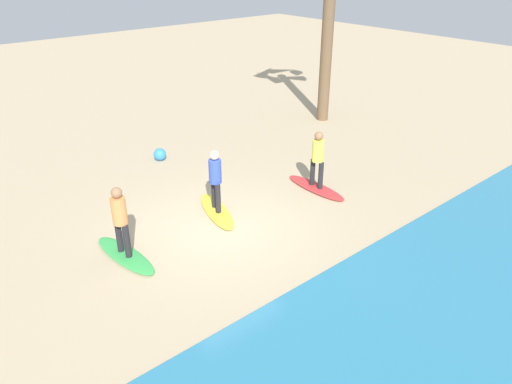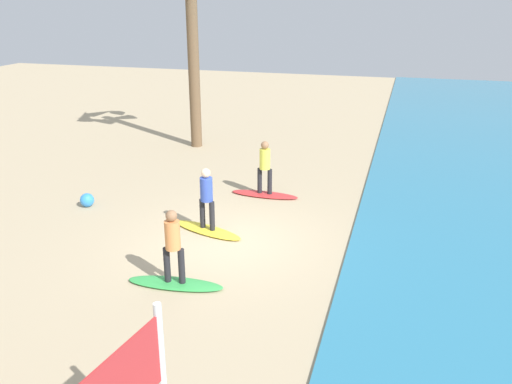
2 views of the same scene
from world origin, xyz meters
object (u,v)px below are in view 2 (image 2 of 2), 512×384
Objects in this scene: surfer_yellow at (207,195)px; surfer_green at (173,241)px; surfboard_yellow at (208,230)px; beach_ball at (87,200)px; surfboard_red at (265,194)px; surfboard_green at (175,283)px; surfer_red at (265,164)px.

surfer_yellow is 2.79m from surfer_green.
surfboard_yellow is 4.07m from beach_ball.
surfboard_red is at bearing 94.45° from surfboard_yellow.
surfboard_green is at bearing 0.00° from surfer_green.
surfboard_yellow is 1.00× the size of surfboard_green.
surfer_red is 0.78× the size of surfboard_green.
surfer_yellow is at bearing -102.49° from surfboard_red.
surfer_red is 5.33m from beach_ball.
surfboard_red is at bearing -7.13° from surfer_red.
surfboard_yellow is at bearing 91.66° from surfboard_green.
surfer_yellow is at bearing -173.42° from surfer_green.
surfboard_red is 5.27m from beach_ball.
surfer_green is (-0.00, 0.00, 0.99)m from surfboard_green.
surfer_red reaches higher than surfboard_green.
surfboard_red is 1.28× the size of surfer_yellow.
surfer_red is 3.22m from surfboard_yellow.
surfer_red is at bearing 84.28° from surfboard_red.
beach_ball is (2.28, -4.74, 0.16)m from surfboard_red.
surfer_yellow is at bearing 91.66° from surfboard_green.
beach_ball is at bearing -152.90° from surfboard_red.
surfboard_yellow is at bearing 80.21° from beach_ball.
surfer_yellow is (-0.00, -0.00, 0.99)m from surfboard_yellow.
surfboard_green is at bearing 6.58° from surfer_yellow.
surfboard_red is 1.00× the size of surfboard_green.
beach_ball is (-3.47, -4.33, 0.16)m from surfboard_green.
surfer_green is at bearing -92.73° from surfboard_red.
beach_ball is at bearing -99.79° from surfer_yellow.
surfer_green reaches higher than beach_ball.
surfboard_green is at bearing -4.13° from surfer_red.
beach_ball is at bearing -171.45° from surfboard_yellow.
beach_ball is (-3.47, -4.33, -0.84)m from surfer_green.
surfboard_red is 5.85m from surfer_green.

